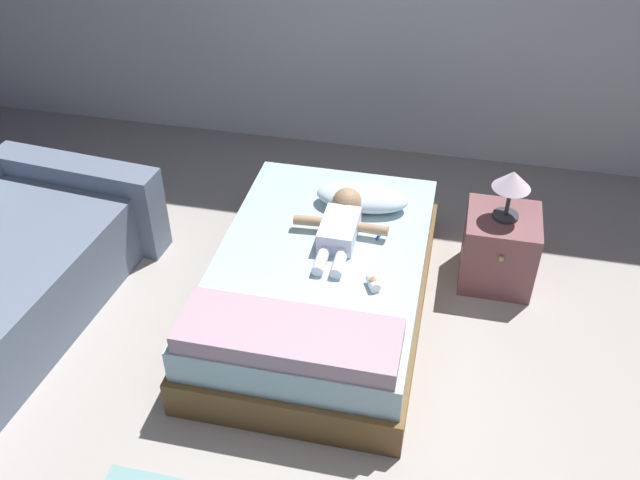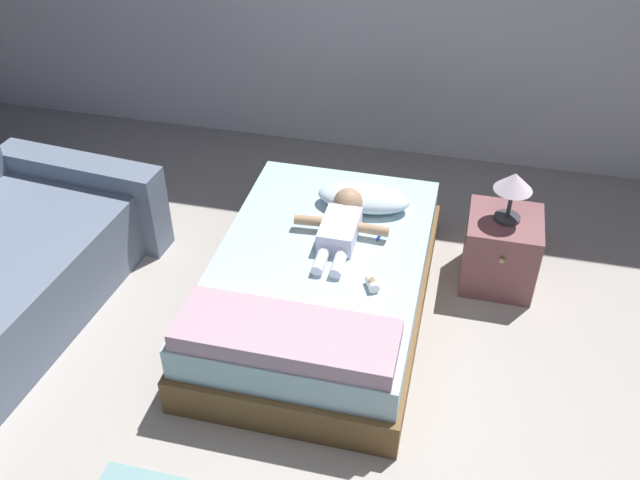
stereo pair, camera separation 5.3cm
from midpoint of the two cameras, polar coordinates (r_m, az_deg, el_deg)
name	(u,v)px [view 2 (the right image)]	position (r m, az deg, el deg)	size (l,w,h in m)	color
ground_plane	(318,478)	(3.32, 0.34, -18.85)	(8.00, 8.00, 0.00)	#A59E97
bed	(320,284)	(3.89, 0.39, -3.58)	(1.15, 1.79, 0.41)	brown
pillow	(364,198)	(4.09, 3.95, 3.46)	(0.54, 0.26, 0.13)	silver
baby	(342,223)	(3.87, 2.18, 1.36)	(0.54, 0.66, 0.17)	white
toothbrush	(382,233)	(3.91, 5.45, 0.54)	(0.05, 0.13, 0.02)	blue
nightstand	(500,250)	(4.22, 14.86, -0.82)	(0.42, 0.45, 0.45)	brown
lamp	(514,185)	(3.96, 15.90, 4.33)	(0.21, 0.21, 0.30)	#333338
blanket	(286,335)	(3.25, -2.30, -7.79)	(1.04, 0.36, 0.10)	#AF8E9E
baby_bottle	(372,283)	(3.55, 4.71, -3.53)	(0.09, 0.11, 0.08)	white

